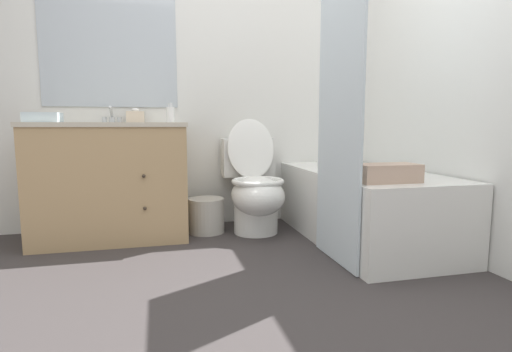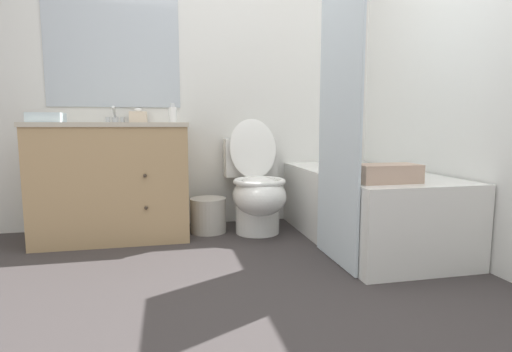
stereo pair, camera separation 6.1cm
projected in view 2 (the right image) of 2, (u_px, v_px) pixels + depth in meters
The scene contains 13 objects.
ground_plane at pixel (263, 304), 1.82m from camera, with size 14.00×14.00×0.00m, color #383333.
wall_back at pixel (216, 71), 3.23m from camera, with size 8.00×0.06×2.50m.
wall_right at pixel (427, 61), 2.72m from camera, with size 0.05×2.60×2.50m.
vanity_cabinet at pixel (114, 179), 2.87m from camera, with size 1.05×0.60×0.83m.
sink_faucet at pixel (115, 118), 3.02m from camera, with size 0.14×0.12×0.12m.
toilet at pixel (257, 190), 3.03m from camera, with size 0.42×0.68×0.87m.
bathtub at pixel (364, 206), 2.81m from camera, with size 0.74×1.50×0.49m.
shower_curtain at pixel (339, 89), 2.26m from camera, with size 0.01×0.56×2.02m.
wastebasket at pixel (208, 215), 3.04m from camera, with size 0.27×0.27×0.26m.
tissue_box at pixel (138, 117), 3.03m from camera, with size 0.13×0.11×0.11m.
soap_dispenser at pixel (173, 114), 2.95m from camera, with size 0.06×0.06×0.14m.
hand_towel_folded at pixel (46, 118), 2.59m from camera, with size 0.21×0.18×0.06m.
bath_towel_folded at pixel (387, 173), 2.23m from camera, with size 0.35×0.18×0.10m.
Camera 2 is at (-0.41, -1.68, 0.81)m, focal length 28.00 mm.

